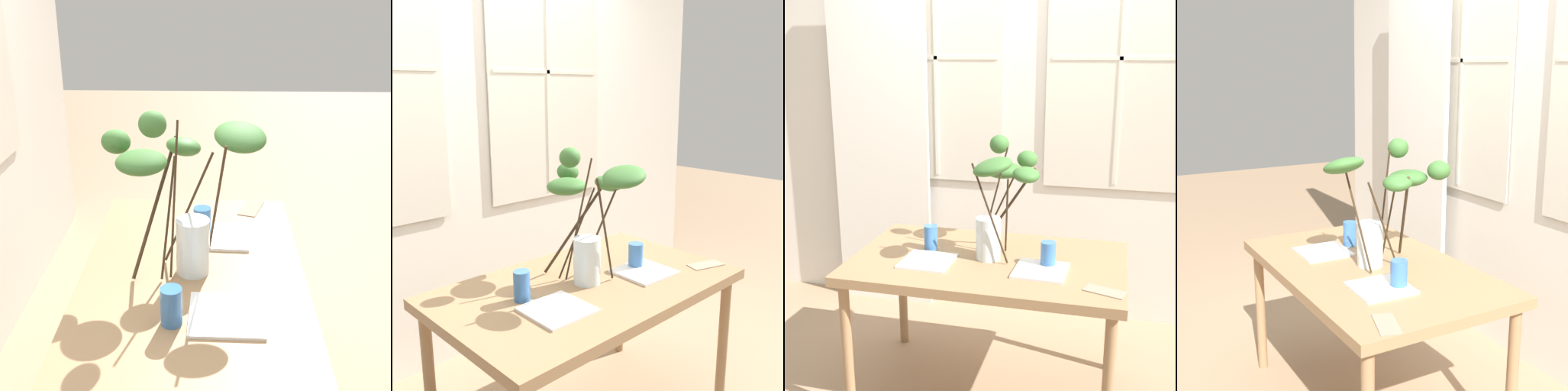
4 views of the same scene
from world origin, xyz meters
The scene contains 8 objects.
back_wall_with_windows centered at (0.00, 1.08, 1.37)m, with size 4.22×0.14×2.71m.
dining_table centered at (0.00, 0.00, 0.70)m, with size 1.40×0.85×0.77m.
vase_with_branches centered at (0.05, 0.05, 1.12)m, with size 0.35×0.67×0.64m.
drinking_glass_blue_left centered at (-0.33, 0.06, 0.84)m, with size 0.07×0.07×0.13m, color #386BAD.
drinking_glass_blue_right centered at (0.31, -0.03, 0.83)m, with size 0.08×0.08×0.13m, color #386BAD.
plate_square_left centered at (-0.29, -0.12, 0.78)m, with size 0.25×0.25×0.01m, color white.
plate_square_right centered at (0.29, -0.11, 0.78)m, with size 0.25×0.25×0.01m, color white.
napkin_folded centered at (0.60, -0.26, 0.77)m, with size 0.18×0.08×0.00m, color gray.
Camera 2 is at (-1.45, -1.51, 1.67)m, focal length 43.88 mm.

